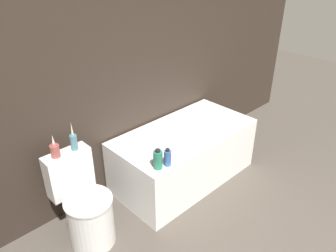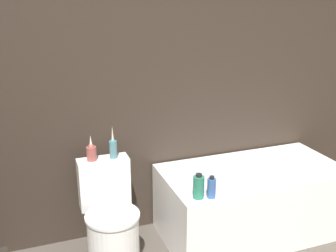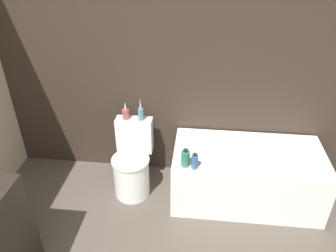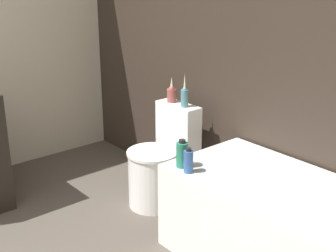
# 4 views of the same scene
# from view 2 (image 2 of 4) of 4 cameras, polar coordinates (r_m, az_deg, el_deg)

# --- Properties ---
(wall_back_tiled) EXTENTS (6.40, 0.06, 2.60)m
(wall_back_tiled) POSITION_cam_2_polar(r_m,az_deg,el_deg) (2.97, -5.31, 7.58)
(wall_back_tiled) COLOR #332821
(wall_back_tiled) RESTS_ON ground_plane
(bathtub) EXTENTS (1.43, 0.72, 0.56)m
(bathtub) POSITION_cam_2_polar(r_m,az_deg,el_deg) (3.29, 11.95, -10.54)
(bathtub) COLOR white
(bathtub) RESTS_ON ground
(toilet) EXTENTS (0.38, 0.51, 0.75)m
(toilet) POSITION_cam_2_polar(r_m,az_deg,el_deg) (2.89, -8.25, -14.14)
(toilet) COLOR white
(toilet) RESTS_ON ground
(vase_gold) EXTENTS (0.07, 0.07, 0.19)m
(vase_gold) POSITION_cam_2_polar(r_m,az_deg,el_deg) (2.82, -11.06, -3.67)
(vase_gold) COLOR #994C47
(vase_gold) RESTS_ON toilet
(vase_silver) EXTENTS (0.05, 0.05, 0.24)m
(vase_silver) POSITION_cam_2_polar(r_m,az_deg,el_deg) (2.83, -7.97, -3.08)
(vase_silver) COLOR teal
(vase_silver) RESTS_ON toilet
(shampoo_bottle_tall) EXTENTS (0.07, 0.07, 0.18)m
(shampoo_bottle_tall) POSITION_cam_2_polar(r_m,az_deg,el_deg) (2.65, 4.46, -8.80)
(shampoo_bottle_tall) COLOR #267259
(shampoo_bottle_tall) RESTS_ON bathtub
(shampoo_bottle_short) EXTENTS (0.06, 0.06, 0.16)m
(shampoo_bottle_short) POSITION_cam_2_polar(r_m,az_deg,el_deg) (2.67, 6.33, -8.90)
(shampoo_bottle_short) COLOR #335999
(shampoo_bottle_short) RESTS_ON bathtub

